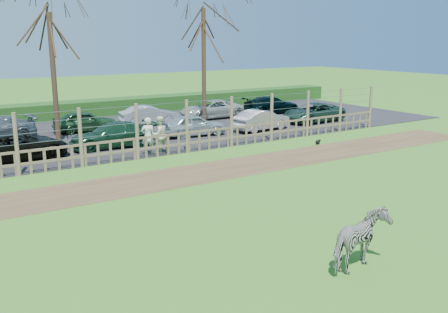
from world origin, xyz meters
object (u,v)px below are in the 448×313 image
car_4 (194,125)px  car_13 (272,105)px  car_6 (313,113)px  car_3 (112,135)px  tree_right (204,39)px  tree_mid (51,46)px  zebra (361,241)px  crow (318,142)px  car_10 (85,121)px  car_5 (261,120)px  visitor_b (159,135)px  car_2 (18,146)px  visitor_a (148,136)px  car_11 (149,115)px  car_12 (211,109)px

car_4 → car_13: 9.83m
car_6 → car_3: bearing=-91.8°
tree_right → car_6: (6.46, -2.77, -4.60)m
car_3 → tree_mid: bearing=-138.9°
zebra → crow: bearing=-52.7°
car_13 → zebra: bearing=153.8°
car_10 → car_13: bearing=-85.0°
zebra → car_5: (8.89, 15.57, -0.06)m
car_5 → car_6: size_ratio=0.84×
tree_mid → tree_right: tree_right is taller
car_3 → car_5: size_ratio=1.14×
zebra → visitor_b: (1.34, 13.40, 0.20)m
visitor_b → car_10: bearing=-85.6°
crow → car_5: car_5 is taller
car_2 → crow: bearing=-113.2°
visitor_a → car_2: size_ratio=0.40×
car_5 → car_10: size_ratio=1.03×
tree_right → car_4: tree_right is taller
crow → car_4: bearing=128.8°
car_10 → car_11: same height
visitor_a → crow: bearing=174.1°
crow → tree_mid: bearing=145.8°
visitor_b → car_4: 4.43m
visitor_a → car_11: size_ratio=0.47×
visitor_a → visitor_b: 0.61m
car_12 → car_13: size_ratio=1.04×
car_4 → car_2: bearing=99.3°
crow → car_6: car_6 is taller
tree_mid → zebra: size_ratio=4.09×
tree_right → visitor_b: size_ratio=4.26×
car_10 → tree_mid: bearing=142.7°
car_6 → car_13: 4.42m
car_4 → car_11: size_ratio=0.97×
tree_right → car_10: (-6.87, 1.79, -4.60)m
car_11 → car_6: bearing=-109.0°
tree_right → car_5: size_ratio=2.02×
visitor_a → crow: (8.26, -2.42, -0.78)m
visitor_a → car_11: bearing=-104.6°
car_13 → tree_mid: bearing=105.2°
tree_right → car_11: bearing=146.0°
car_2 → car_6: bearing=-92.4°
tree_right → car_12: bearing=49.7°
crow → car_4: size_ratio=0.09×
car_2 → car_6: (17.94, 0.59, 0.00)m
car_3 → car_5: 8.94m
car_5 → car_10: same height
car_4 → car_13: same height
car_3 → tree_right: bearing=117.4°
tree_right → car_11: 5.72m
car_13 → car_10: bearing=96.7°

